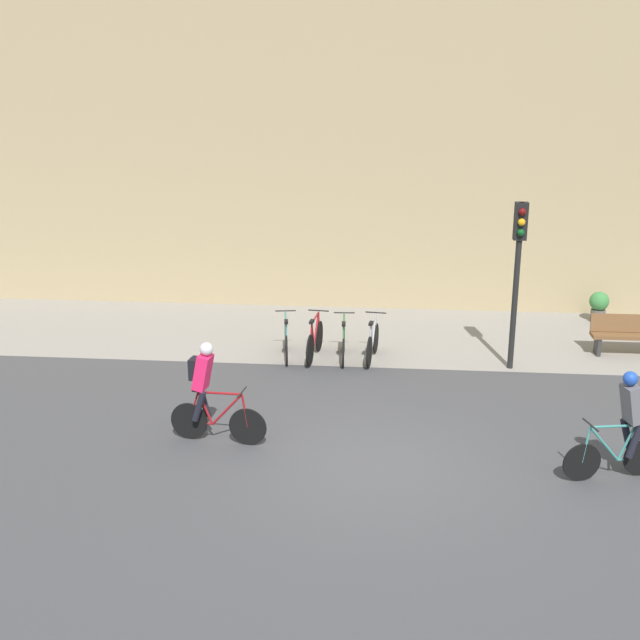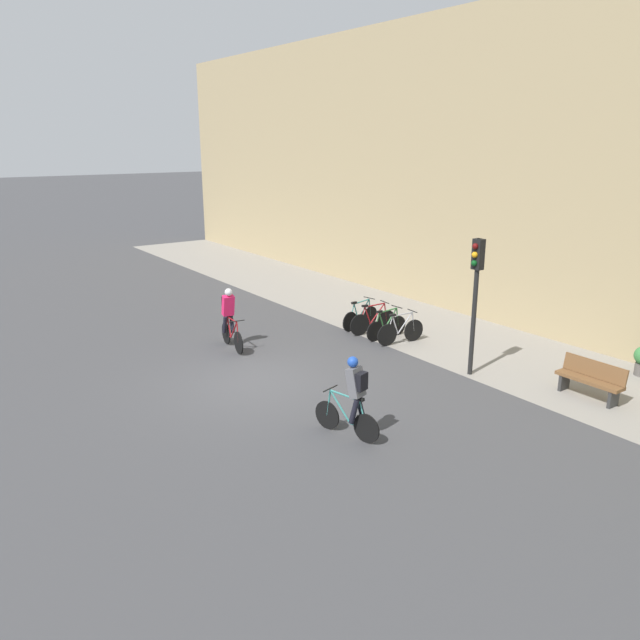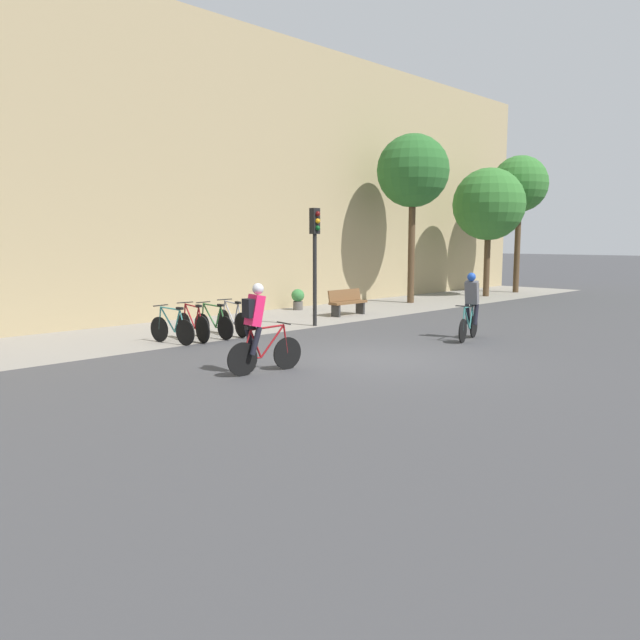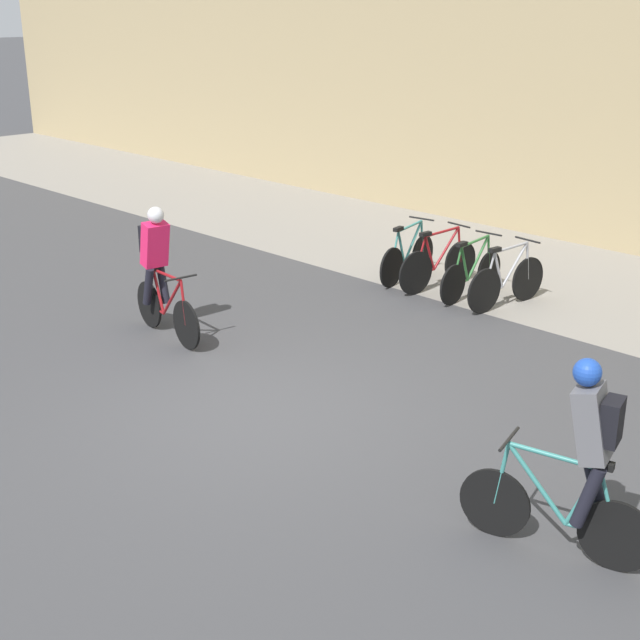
% 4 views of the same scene
% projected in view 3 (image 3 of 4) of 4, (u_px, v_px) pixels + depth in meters
% --- Properties ---
extents(ground, '(200.00, 200.00, 0.00)m').
position_uv_depth(ground, '(379.00, 359.00, 13.66)').
color(ground, '#3D3D3F').
extents(kerb_strip, '(44.00, 4.50, 0.01)m').
position_uv_depth(kerb_strip, '(201.00, 328.00, 18.36)').
color(kerb_strip, gray).
rests_on(kerb_strip, ground).
extents(building_facade, '(44.00, 0.60, 9.96)m').
position_uv_depth(building_facade, '(150.00, 163.00, 19.50)').
color(building_facade, tan).
rests_on(building_facade, ground).
extents(cyclist_pink, '(1.69, 0.51, 1.77)m').
position_uv_depth(cyclist_pink, '(258.00, 326.00, 12.03)').
color(cyclist_pink, black).
rests_on(cyclist_pink, ground).
extents(cyclist_grey, '(1.57, 0.60, 1.75)m').
position_uv_depth(cyclist_grey, '(471.00, 303.00, 16.24)').
color(cyclist_grey, black).
rests_on(cyclist_grey, ground).
extents(parked_bike_0, '(0.46, 1.60, 0.96)m').
position_uv_depth(parked_bike_0, '(172.00, 328.00, 15.62)').
color(parked_bike_0, black).
rests_on(parked_bike_0, ground).
extents(parked_bike_1, '(0.46, 1.68, 0.98)m').
position_uv_depth(parked_bike_1, '(193.00, 325.00, 16.06)').
color(parked_bike_1, black).
rests_on(parked_bike_1, ground).
extents(parked_bike_2, '(0.46, 1.61, 0.94)m').
position_uv_depth(parked_bike_2, '(214.00, 324.00, 16.51)').
color(parked_bike_2, black).
rests_on(parked_bike_2, ground).
extents(parked_bike_3, '(0.46, 1.63, 0.97)m').
position_uv_depth(parked_bike_3, '(233.00, 321.00, 16.95)').
color(parked_bike_3, black).
rests_on(parked_bike_3, ground).
extents(traffic_light_pole, '(0.26, 0.30, 3.53)m').
position_uv_depth(traffic_light_pole, '(315.00, 245.00, 18.57)').
color(traffic_light_pole, black).
rests_on(traffic_light_pole, ground).
extents(bench, '(1.57, 0.44, 0.89)m').
position_uv_depth(bench, '(347.00, 302.00, 21.49)').
color(bench, brown).
rests_on(bench, ground).
extents(street_tree_0, '(2.93, 2.93, 6.83)m').
position_uv_depth(street_tree_0, '(413.00, 172.00, 25.16)').
color(street_tree_0, '#4C3823').
rests_on(street_tree_0, ground).
extents(street_tree_1, '(3.27, 3.27, 5.84)m').
position_uv_depth(street_tree_1, '(489.00, 205.00, 28.32)').
color(street_tree_1, '#4C3823').
rests_on(street_tree_1, ground).
extents(street_tree_2, '(2.71, 2.71, 6.65)m').
position_uv_depth(street_tree_2, '(520.00, 185.00, 30.30)').
color(street_tree_2, '#4C3823').
rests_on(street_tree_2, ground).
extents(potted_plant, '(0.48, 0.48, 0.78)m').
position_uv_depth(potted_plant, '(298.00, 298.00, 23.16)').
color(potted_plant, '#56514C').
rests_on(potted_plant, ground).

